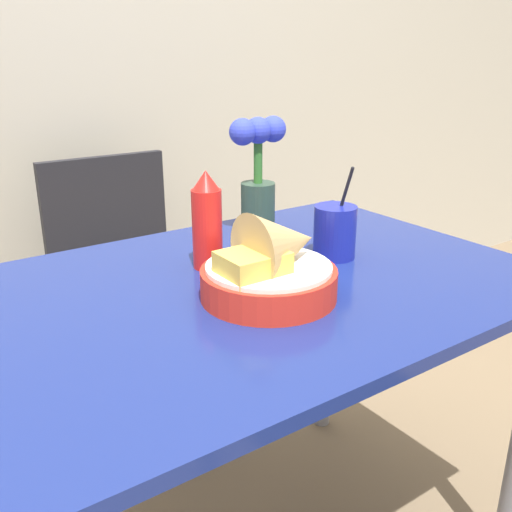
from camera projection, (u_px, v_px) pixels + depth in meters
name	position (u px, v px, depth m)	size (l,w,h in m)	color
dining_table	(254.00, 329.00, 1.13)	(1.10, 0.77, 0.72)	navy
chair_far_window	(121.00, 266.00, 1.80)	(0.40, 0.40, 0.83)	black
food_basket	(273.00, 266.00, 1.01)	(0.24, 0.24, 0.16)	red
ketchup_bottle	(207.00, 221.00, 1.13)	(0.06, 0.06, 0.20)	red
drink_cup	(335.00, 233.00, 1.21)	(0.09, 0.09, 0.20)	#192399
flower_vase	(258.00, 173.00, 1.34)	(0.15, 0.08, 0.28)	#2D4738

